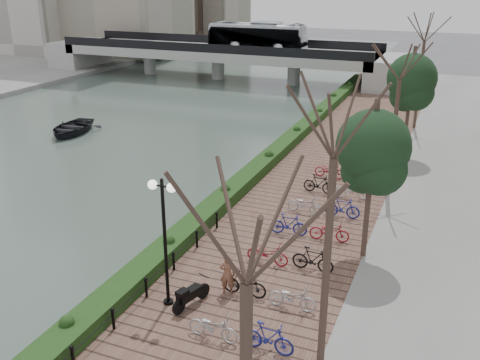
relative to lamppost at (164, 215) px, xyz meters
The scene contains 12 objects.
ground 5.40m from the lamppost, 127.84° to the right, with size 220.00×220.00×0.00m, color #59595B.
river_water 28.28m from the lamppost, 128.15° to the left, with size 30.00×130.00×0.02m, color #4E6258.
promenade 15.07m from the lamppost, 83.35° to the left, with size 8.00×75.00×0.50m, color brown.
hedge 17.39m from the lamppost, 95.72° to the left, with size 1.10×56.00×0.60m, color #133413.
chain_fence 3.30m from the lamppost, 133.10° to the right, with size 0.10×14.10×0.70m.
lamppost is the anchor object (origin of this frame).
motorcycle 3.03m from the lamppost, 10.41° to the left, with size 0.47×1.50×0.94m, color black, non-canonical shape.
pedestrian 3.38m from the lamppost, 39.75° to the left, with size 0.56×0.37×1.54m, color brown.
bicycle_parking 7.89m from the lamppost, 64.26° to the left, with size 2.40×17.32×1.00m.
street_trees 11.26m from the lamppost, 59.62° to the left, with size 3.20×37.12×6.80m.
bridge 45.10m from the lamppost, 111.23° to the left, with size 36.00×10.77×6.50m.
boat 25.24m from the lamppost, 136.43° to the left, with size 3.41×4.78×0.99m, color black.
Camera 1 is at (10.69, -10.80, 11.27)m, focal length 40.00 mm.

